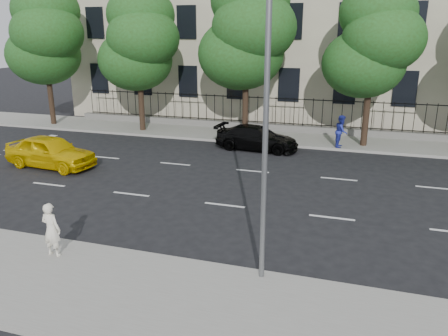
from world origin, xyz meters
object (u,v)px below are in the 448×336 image
object	(u,v)px
street_light	(271,83)
yellow_taxi	(51,152)
black_sedan	(257,138)
woman_near	(51,230)

from	to	relation	value
street_light	yellow_taxi	bearing A→B (deg)	151.65
black_sedan	street_light	bearing A→B (deg)	-160.99
street_light	yellow_taxi	world-z (taller)	street_light
street_light	black_sedan	distance (m)	13.90
street_light	woman_near	size ratio (longest dim) A/B	5.01
street_light	yellow_taxi	size ratio (longest dim) A/B	1.75
woman_near	street_light	bearing A→B (deg)	-165.27
street_light	woman_near	bearing A→B (deg)	-168.65
street_light	black_sedan	size ratio (longest dim) A/B	1.73
black_sedan	woman_near	xyz separation A→B (m)	(-2.74, -13.95, 0.28)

